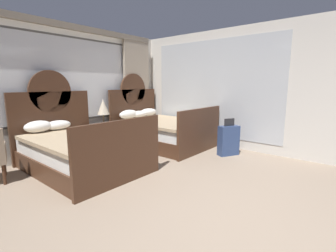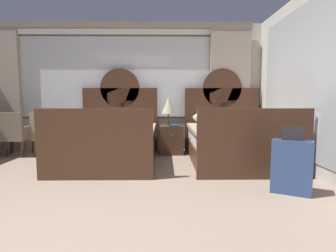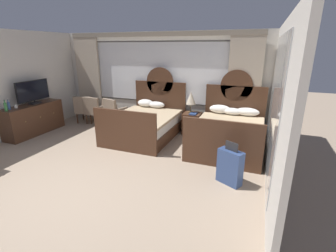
% 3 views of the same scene
% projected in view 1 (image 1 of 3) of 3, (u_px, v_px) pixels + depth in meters
% --- Properties ---
extents(ground_plane, '(24.00, 24.00, 0.00)m').
position_uv_depth(ground_plane, '(238.00, 238.00, 2.33)').
color(ground_plane, gray).
extents(wall_back_window, '(6.21, 0.22, 2.70)m').
position_uv_depth(wall_back_window, '(41.00, 87.00, 4.64)').
color(wall_back_window, beige).
rests_on(wall_back_window, ground_plane).
extents(wall_right_mirror, '(0.08, 4.68, 2.70)m').
position_uv_depth(wall_right_mirror, '(225.00, 89.00, 5.59)').
color(wall_right_mirror, beige).
rests_on(wall_right_mirror, ground_plane).
extents(bed_near_window, '(1.56, 2.13, 1.74)m').
position_uv_depth(bed_near_window, '(81.00, 149.00, 4.19)').
color(bed_near_window, '#472B1C').
rests_on(bed_near_window, ground_plane).
extents(bed_near_mirror, '(1.56, 2.13, 1.74)m').
position_uv_depth(bed_near_mirror, '(161.00, 130.00, 5.83)').
color(bed_near_mirror, '#472B1C').
rests_on(bed_near_mirror, ground_plane).
extents(nightstand_between_beds, '(0.46, 0.49, 0.57)m').
position_uv_depth(nightstand_between_beds, '(108.00, 137.00, 5.45)').
color(nightstand_between_beds, '#472B1C').
rests_on(nightstand_between_beds, ground_plane).
extents(table_lamp_on_nightstand, '(0.27, 0.27, 0.58)m').
position_uv_depth(table_lamp_on_nightstand, '(103.00, 107.00, 5.31)').
color(table_lamp_on_nightstand, brown).
rests_on(table_lamp_on_nightstand, nightstand_between_beds).
extents(book_on_nightstand, '(0.18, 0.26, 0.03)m').
position_uv_depth(book_on_nightstand, '(112.00, 124.00, 5.38)').
color(book_on_nightstand, navy).
rests_on(book_on_nightstand, nightstand_between_beds).
extents(suitcase_on_floor, '(0.47, 0.37, 0.77)m').
position_uv_depth(suitcase_on_floor, '(229.00, 140.00, 5.00)').
color(suitcase_on_floor, navy).
rests_on(suitcase_on_floor, ground_plane).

